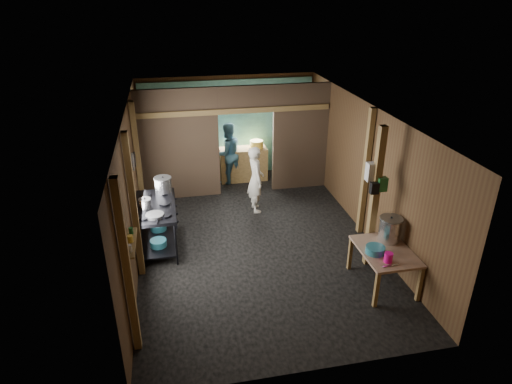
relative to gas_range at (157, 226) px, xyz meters
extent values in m
cube|color=black|center=(1.88, -0.02, -0.45)|extent=(4.50, 7.00, 0.00)
cube|color=#2F2B29|center=(1.88, -0.02, 2.15)|extent=(4.50, 7.00, 0.00)
cube|color=#4F371E|center=(1.88, 3.48, 0.85)|extent=(4.50, 0.00, 2.60)
cube|color=#4F371E|center=(1.88, -3.52, 0.85)|extent=(4.50, 0.00, 2.60)
cube|color=#4F371E|center=(-0.37, -0.02, 0.85)|extent=(0.00, 7.00, 2.60)
cube|color=#4F371E|center=(4.13, -0.02, 0.85)|extent=(0.00, 7.00, 2.60)
cube|color=#453722|center=(0.55, 2.18, 0.85)|extent=(1.85, 0.10, 2.60)
cube|color=#453722|center=(3.46, 2.18, 0.85)|extent=(1.35, 0.10, 2.60)
cube|color=#453722|center=(2.13, 2.18, 1.85)|extent=(1.30, 0.10, 0.60)
cube|color=#6AC2BD|center=(1.88, 3.42, 0.80)|extent=(4.40, 0.06, 2.50)
cube|color=olive|center=(2.18, 2.93, -0.02)|extent=(1.20, 0.50, 0.85)
cylinder|color=silver|center=(2.13, 3.38, 1.45)|extent=(0.20, 0.03, 0.20)
cube|color=olive|center=(-0.30, -2.62, 0.85)|extent=(0.10, 0.12, 2.60)
cube|color=olive|center=(-0.30, -0.82, 0.85)|extent=(0.10, 0.12, 2.60)
cube|color=olive|center=(-0.30, 1.18, 0.85)|extent=(0.10, 0.12, 2.60)
cube|color=olive|center=(4.06, -0.22, 0.85)|extent=(0.10, 0.12, 2.60)
cube|color=olive|center=(3.73, -1.32, 0.85)|extent=(0.12, 0.12, 2.60)
cube|color=olive|center=(1.88, 2.13, 1.60)|extent=(4.40, 0.12, 0.12)
cylinder|color=gray|center=(-0.33, 0.38, 1.20)|extent=(0.03, 0.34, 0.34)
cylinder|color=black|center=(-0.33, 0.78, 1.10)|extent=(0.03, 0.30, 0.30)
cube|color=olive|center=(-0.27, -2.12, 0.95)|extent=(0.14, 0.80, 0.03)
cylinder|color=silver|center=(-0.27, -2.37, 1.02)|extent=(0.07, 0.07, 0.10)
cylinder|color=yellow|center=(-0.27, -2.12, 1.02)|extent=(0.08, 0.08, 0.10)
cylinder|color=#1E652A|center=(-0.27, -1.90, 1.02)|extent=(0.06, 0.06, 0.10)
cube|color=silver|center=(3.68, -1.24, 1.33)|extent=(0.22, 0.15, 0.32)
cube|color=#1E652A|center=(3.80, -1.38, 1.15)|extent=(0.16, 0.12, 0.24)
cube|color=black|center=(3.66, -1.40, 1.10)|extent=(0.14, 0.10, 0.20)
cylinder|color=teal|center=(0.00, -0.27, -0.21)|extent=(0.31, 0.31, 0.13)
cylinder|color=teal|center=(0.00, 0.36, -0.21)|extent=(0.32, 0.32, 0.13)
cylinder|color=teal|center=(3.50, -2.00, 0.28)|extent=(0.36, 0.36, 0.12)
cylinder|color=#EF0D8B|center=(3.58, -2.28, 0.30)|extent=(0.18, 0.18, 0.16)
cube|color=silver|center=(3.58, -2.39, 0.23)|extent=(0.30, 0.06, 0.01)
cylinder|color=yellow|center=(2.53, 2.93, 0.49)|extent=(0.34, 0.34, 0.19)
imported|color=#EEE7CF|center=(2.15, 1.15, 0.30)|extent=(0.38, 0.56, 1.50)
imported|color=#3C6D7F|center=(1.77, 2.83, 0.34)|extent=(0.91, 0.81, 1.57)
camera|label=1|loc=(0.39, -7.56, 4.17)|focal=30.91mm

